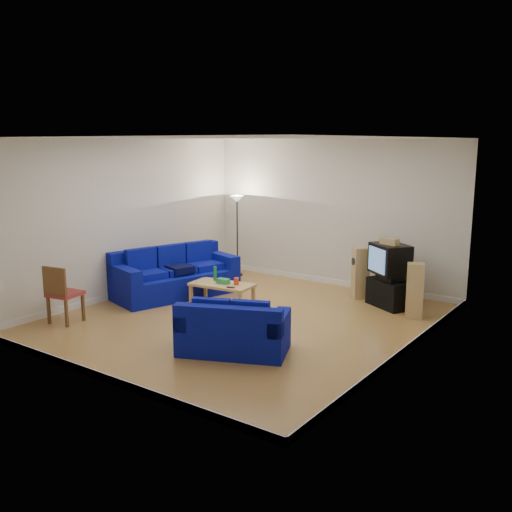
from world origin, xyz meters
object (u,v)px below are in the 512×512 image
Objects in this scene: sofa_loveseat at (233,333)px; coffee_table at (222,286)px; sofa_three_seat at (174,278)px; tv_stand at (389,293)px; television at (390,259)px.

sofa_loveseat is 2.56m from coffee_table.
sofa_three_seat is at bearing 124.28° from sofa_loveseat.
television reaches higher than tv_stand.
television is at bearing 131.51° from sofa_three_seat.
sofa_three_seat reaches higher than sofa_loveseat.
coffee_table is at bearing 105.18° from sofa_three_seat.
television reaches higher than sofa_loveseat.
sofa_three_seat is at bearing 178.61° from coffee_table.
sofa_three_seat is 3.15× the size of tv_stand.
sofa_loveseat is at bearing 74.27° from sofa_three_seat.
sofa_loveseat is 3.90m from television.
sofa_loveseat is (3.03, -1.92, -0.06)m from sofa_three_seat.
sofa_loveseat is 1.44× the size of coffee_table.
tv_stand is 0.67m from television.
sofa_three_seat is 3.59m from sofa_loveseat.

